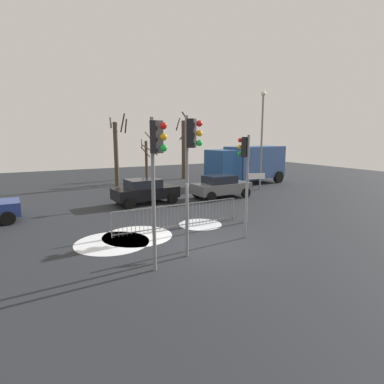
# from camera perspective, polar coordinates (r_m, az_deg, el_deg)

# --- Properties ---
(ground_plane) EXTENTS (60.00, 60.00, 0.00)m
(ground_plane) POSITION_cam_1_polar(r_m,az_deg,el_deg) (11.96, 2.84, -9.50)
(ground_plane) COLOR #26282D
(traffic_light_rear_left) EXTENTS (0.42, 0.52, 4.05)m
(traffic_light_rear_left) POSITION_cam_1_polar(r_m,az_deg,el_deg) (14.70, 9.50, 5.92)
(traffic_light_rear_left) COLOR slate
(traffic_light_rear_left) RESTS_ON ground
(traffic_light_mid_left) EXTENTS (0.41, 0.52, 4.53)m
(traffic_light_mid_left) POSITION_cam_1_polar(r_m,az_deg,el_deg) (9.04, -6.40, 5.62)
(traffic_light_mid_left) COLOR slate
(traffic_light_mid_left) RESTS_ON ground
(traffic_light_mid_right) EXTENTS (0.47, 0.47, 4.63)m
(traffic_light_mid_right) POSITION_cam_1_polar(r_m,az_deg,el_deg) (10.15, -0.18, 6.61)
(traffic_light_mid_right) COLOR slate
(traffic_light_mid_right) RESTS_ON ground
(direction_sign_post) EXTENTS (0.77, 0.25, 2.81)m
(direction_sign_post) POSITION_cam_1_polar(r_m,az_deg,el_deg) (12.56, 10.03, -1.19)
(direction_sign_post) COLOR slate
(direction_sign_post) RESTS_ON ground
(pedestrian_guard_railing) EXTENTS (5.96, 0.14, 1.07)m
(pedestrian_guard_railing) POSITION_cam_1_polar(r_m,az_deg,el_deg) (13.90, -2.45, -4.30)
(pedestrian_guard_railing) COLOR slate
(pedestrian_guard_railing) RESTS_ON ground
(car_black_mid) EXTENTS (3.92, 2.17, 1.47)m
(car_black_mid) POSITION_cam_1_polar(r_m,az_deg,el_deg) (19.06, -8.44, 0.22)
(car_black_mid) COLOR black
(car_black_mid) RESTS_ON ground
(car_grey_far) EXTENTS (3.86, 2.03, 1.47)m
(car_grey_far) POSITION_cam_1_polar(r_m,az_deg,el_deg) (20.71, 5.21, 1.08)
(car_grey_far) COLOR slate
(car_grey_far) RESTS_ON ground
(delivery_truck) EXTENTS (7.29, 3.48, 3.10)m
(delivery_truck) POSITION_cam_1_polar(r_m,az_deg,el_deg) (26.83, 9.84, 5.14)
(delivery_truck) COLOR #33518C
(delivery_truck) RESTS_ON ground
(street_lamp) EXTENTS (0.36, 0.36, 7.13)m
(street_lamp) POSITION_cam_1_polar(r_m,az_deg,el_deg) (23.98, 12.47, 10.68)
(street_lamp) COLOR slate
(street_lamp) RESTS_ON ground
(bare_tree_left) EXTENTS (1.66, 1.46, 4.34)m
(bare_tree_left) POSITION_cam_1_polar(r_m,az_deg,el_deg) (30.47, -8.16, 6.22)
(bare_tree_left) COLOR #473828
(bare_tree_left) RESTS_ON ground
(bare_tree_centre) EXTENTS (1.49, 1.71, 5.69)m
(bare_tree_centre) POSITION_cam_1_polar(r_m,az_deg,el_deg) (25.92, -13.39, 7.11)
(bare_tree_centre) COLOR #473828
(bare_tree_centre) RESTS_ON ground
(bare_tree_right) EXTENTS (1.72, 1.64, 6.10)m
(bare_tree_right) POSITION_cam_1_polar(r_m,az_deg,el_deg) (29.65, -1.48, 8.14)
(bare_tree_right) COLOR #473828
(bare_tree_right) RESTS_ON ground
(snow_patch_kerb) EXTENTS (1.95, 1.95, 0.01)m
(snow_patch_kerb) POSITION_cam_1_polar(r_m,az_deg,el_deg) (14.56, 1.49, -5.84)
(snow_patch_kerb) COLOR silver
(snow_patch_kerb) RESTS_ON ground
(snow_patch_island) EXTENTS (2.81, 2.81, 0.01)m
(snow_patch_island) POSITION_cam_1_polar(r_m,az_deg,el_deg) (13.14, -9.79, -7.78)
(snow_patch_island) COLOR white
(snow_patch_island) RESTS_ON ground
(snow_patch_verge) EXTENTS (2.81, 2.81, 0.01)m
(snow_patch_verge) POSITION_cam_1_polar(r_m,az_deg,el_deg) (12.54, -14.17, -8.84)
(snow_patch_verge) COLOR white
(snow_patch_verge) RESTS_ON ground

